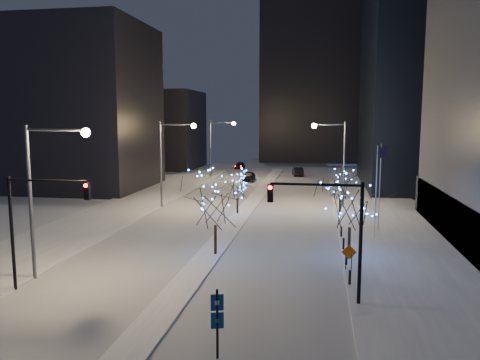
% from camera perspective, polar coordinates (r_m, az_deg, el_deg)
% --- Properties ---
extents(ground, '(160.00, 160.00, 0.00)m').
position_cam_1_polar(ground, '(28.08, -8.21, -14.32)').
color(ground, silver).
rests_on(ground, ground).
extents(road, '(20.00, 130.00, 0.02)m').
position_cam_1_polar(road, '(61.21, 1.86, -2.25)').
color(road, silver).
rests_on(road, ground).
extents(median, '(2.00, 80.00, 0.15)m').
position_cam_1_polar(median, '(56.33, 1.17, -3.04)').
color(median, white).
rests_on(median, ground).
extents(east_sidewalk, '(10.00, 90.00, 0.15)m').
position_cam_1_polar(east_sidewalk, '(46.45, 17.97, -5.70)').
color(east_sidewalk, white).
rests_on(east_sidewalk, ground).
extents(west_sidewalk, '(8.00, 90.00, 0.15)m').
position_cam_1_polar(west_sidewalk, '(51.01, -16.37, -4.47)').
color(west_sidewalk, white).
rests_on(west_sidewalk, ground).
extents(filler_west_near, '(22.00, 18.00, 24.00)m').
position_cam_1_polar(filler_west_near, '(74.19, -19.72, 8.33)').
color(filler_west_near, black).
rests_on(filler_west_near, ground).
extents(filler_west_far, '(18.00, 16.00, 16.00)m').
position_cam_1_polar(filler_west_far, '(100.76, -10.21, 6.05)').
color(filler_west_far, black).
rests_on(filler_west_far, ground).
extents(horizon_block, '(24.00, 14.00, 42.00)m').
position_cam_1_polar(horizon_block, '(117.27, 8.78, 12.63)').
color(horizon_block, black).
rests_on(horizon_block, ground).
extents(street_lamp_w_near, '(4.40, 0.56, 10.00)m').
position_cam_1_polar(street_lamp_w_near, '(32.00, -22.72, -0.09)').
color(street_lamp_w_near, '#595E66').
rests_on(street_lamp_w_near, ground).
extents(street_lamp_w_mid, '(4.40, 0.56, 10.00)m').
position_cam_1_polar(street_lamp_w_mid, '(54.66, -8.61, 3.34)').
color(street_lamp_w_mid, '#595E66').
rests_on(street_lamp_w_mid, ground).
extents(street_lamp_w_far, '(4.40, 0.56, 10.00)m').
position_cam_1_polar(street_lamp_w_far, '(78.75, -2.90, 4.68)').
color(street_lamp_w_far, '#595E66').
rests_on(street_lamp_w_far, ground).
extents(street_lamp_east, '(3.90, 0.56, 10.00)m').
position_cam_1_polar(street_lamp_east, '(54.94, 11.66, 3.24)').
color(street_lamp_east, '#595E66').
rests_on(street_lamp_east, ground).
extents(traffic_signal_west, '(5.26, 0.43, 7.00)m').
position_cam_1_polar(traffic_signal_west, '(30.34, -23.78, -3.86)').
color(traffic_signal_west, black).
rests_on(traffic_signal_west, ground).
extents(traffic_signal_east, '(5.26, 0.43, 7.00)m').
position_cam_1_polar(traffic_signal_east, '(26.39, 11.17, -4.99)').
color(traffic_signal_east, black).
rests_on(traffic_signal_east, ground).
extents(flagpoles, '(1.35, 2.60, 8.00)m').
position_cam_1_polar(flagpoles, '(42.71, 16.58, -0.34)').
color(flagpoles, silver).
rests_on(flagpoles, east_sidewalk).
extents(bollards, '(0.16, 12.16, 0.90)m').
position_cam_1_polar(bollards, '(36.19, 12.66, -8.39)').
color(bollards, black).
rests_on(bollards, east_sidewalk).
extents(car_near, '(2.02, 4.74, 1.60)m').
position_cam_1_polar(car_near, '(77.77, 1.10, 0.43)').
color(car_near, black).
rests_on(car_near, ground).
extents(car_mid, '(2.41, 4.99, 1.57)m').
position_cam_1_polar(car_mid, '(85.74, 7.04, 1.03)').
color(car_mid, black).
rests_on(car_mid, ground).
extents(car_far, '(1.81, 4.38, 1.27)m').
position_cam_1_polar(car_far, '(97.32, -0.03, 1.77)').
color(car_far, black).
rests_on(car_far, ground).
extents(holiday_tree_median_near, '(6.12, 6.12, 6.41)m').
position_cam_1_polar(holiday_tree_median_near, '(35.20, -3.06, -2.52)').
color(holiday_tree_median_near, black).
rests_on(holiday_tree_median_near, median).
extents(holiday_tree_median_far, '(4.57, 4.57, 4.55)m').
position_cam_1_polar(holiday_tree_median_far, '(50.51, -0.31, -0.77)').
color(holiday_tree_median_far, black).
rests_on(holiday_tree_median_far, median).
extents(holiday_tree_plaza_near, '(5.70, 5.70, 6.21)m').
position_cam_1_polar(holiday_tree_plaza_near, '(35.59, 13.29, -2.79)').
color(holiday_tree_plaza_near, black).
rests_on(holiday_tree_plaza_near, east_sidewalk).
extents(holiday_tree_plaza_far, '(4.73, 4.73, 4.68)m').
position_cam_1_polar(holiday_tree_plaza_far, '(51.74, 12.16, -0.66)').
color(holiday_tree_plaza_far, black).
rests_on(holiday_tree_plaza_far, east_sidewalk).
extents(wayfinding_sign, '(0.55, 0.23, 3.15)m').
position_cam_1_polar(wayfinding_sign, '(21.02, -2.79, -16.28)').
color(wayfinding_sign, black).
rests_on(wayfinding_sign, ground).
extents(construction_sign, '(1.06, 0.15, 1.75)m').
position_cam_1_polar(construction_sign, '(33.08, 13.14, -8.84)').
color(construction_sign, black).
rests_on(construction_sign, east_sidewalk).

